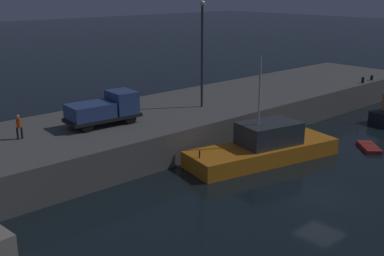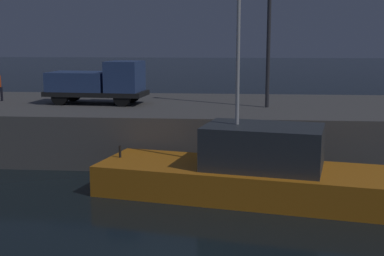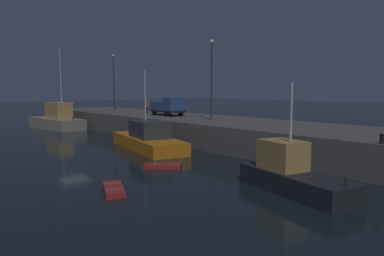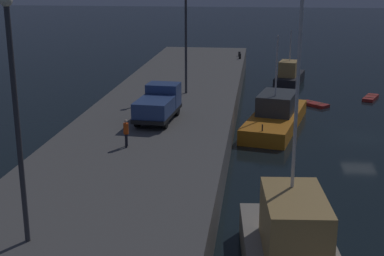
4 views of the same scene
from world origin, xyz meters
name	(u,v)px [view 2 (image 2 of 4)]	position (x,y,z in m)	size (l,w,h in m)	color
pier_quay	(205,126)	(0.00, 15.27, 1.24)	(64.38, 10.87, 2.49)	#5B5956
fishing_boat_blue	(253,172)	(2.37, 6.54, 0.99)	(12.14, 5.84, 7.65)	orange
lamp_post_east	(269,8)	(3.27, 14.15, 7.50)	(0.44, 0.44, 8.66)	#38383D
utility_truck	(100,82)	(-5.74, 14.86, 3.66)	(5.55, 2.65, 2.32)	black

